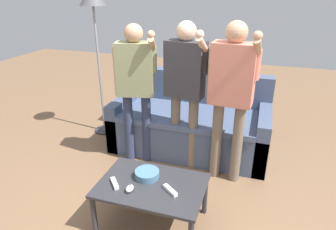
{
  "coord_description": "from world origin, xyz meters",
  "views": [
    {
      "loc": [
        0.72,
        -1.94,
        1.92
      ],
      "look_at": [
        -0.03,
        0.4,
        0.83
      ],
      "focal_mm": 31.95,
      "sensor_mm": 36.0,
      "label": 1
    }
  ],
  "objects_px": {
    "coffee_table": "(152,189)",
    "game_remote_nunchuk": "(130,188)",
    "floor_lamp": "(94,9)",
    "player_center": "(185,80)",
    "player_right": "(232,87)",
    "snack_bowl": "(147,174)",
    "game_remote_wand_far": "(115,183)",
    "player_left": "(136,80)",
    "game_remote_wand_near": "(170,190)",
    "couch": "(191,124)"
  },
  "relations": [
    {
      "from": "coffee_table",
      "to": "snack_bowl",
      "type": "relative_size",
      "value": 4.2
    },
    {
      "from": "game_remote_wand_near",
      "to": "player_left",
      "type": "bearing_deg",
      "value": 125.51
    },
    {
      "from": "game_remote_nunchuk",
      "to": "player_left",
      "type": "distance_m",
      "value": 1.25
    },
    {
      "from": "snack_bowl",
      "to": "player_center",
      "type": "relative_size",
      "value": 0.13
    },
    {
      "from": "couch",
      "to": "game_remote_wand_far",
      "type": "xyz_separation_m",
      "value": [
        -0.27,
        -1.54,
        0.12
      ]
    },
    {
      "from": "player_right",
      "to": "game_remote_wand_near",
      "type": "bearing_deg",
      "value": -109.16
    },
    {
      "from": "game_remote_nunchuk",
      "to": "game_remote_wand_far",
      "type": "bearing_deg",
      "value": 167.62
    },
    {
      "from": "player_center",
      "to": "game_remote_wand_near",
      "type": "relative_size",
      "value": 10.96
    },
    {
      "from": "floor_lamp",
      "to": "snack_bowl",
      "type": "bearing_deg",
      "value": -49.06
    },
    {
      "from": "snack_bowl",
      "to": "floor_lamp",
      "type": "distance_m",
      "value": 2.19
    },
    {
      "from": "game_remote_nunchuk",
      "to": "player_center",
      "type": "bearing_deg",
      "value": 82.62
    },
    {
      "from": "snack_bowl",
      "to": "floor_lamp",
      "type": "height_order",
      "value": "floor_lamp"
    },
    {
      "from": "coffee_table",
      "to": "floor_lamp",
      "type": "bearing_deg",
      "value": 130.96
    },
    {
      "from": "player_center",
      "to": "game_remote_wand_far",
      "type": "distance_m",
      "value": 1.27
    },
    {
      "from": "coffee_table",
      "to": "floor_lamp",
      "type": "xyz_separation_m",
      "value": [
        -1.27,
        1.47,
        1.27
      ]
    },
    {
      "from": "game_remote_nunchuk",
      "to": "floor_lamp",
      "type": "xyz_separation_m",
      "value": [
        -1.14,
        1.6,
        1.2
      ]
    },
    {
      "from": "coffee_table",
      "to": "game_remote_wand_far",
      "type": "bearing_deg",
      "value": -160.35
    },
    {
      "from": "coffee_table",
      "to": "game_remote_nunchuk",
      "type": "xyz_separation_m",
      "value": [
        -0.13,
        -0.13,
        0.07
      ]
    },
    {
      "from": "player_center",
      "to": "game_remote_wand_near",
      "type": "xyz_separation_m",
      "value": [
        0.16,
        -1.03,
        -0.58
      ]
    },
    {
      "from": "couch",
      "to": "floor_lamp",
      "type": "xyz_separation_m",
      "value": [
        -1.26,
        0.03,
        1.32
      ]
    },
    {
      "from": "player_center",
      "to": "player_right",
      "type": "relative_size",
      "value": 0.98
    },
    {
      "from": "player_center",
      "to": "player_right",
      "type": "bearing_deg",
      "value": -13.11
    },
    {
      "from": "snack_bowl",
      "to": "game_remote_wand_far",
      "type": "height_order",
      "value": "snack_bowl"
    },
    {
      "from": "game_remote_nunchuk",
      "to": "game_remote_wand_near",
      "type": "height_order",
      "value": "game_remote_nunchuk"
    },
    {
      "from": "couch",
      "to": "player_left",
      "type": "relative_size",
      "value": 1.19
    },
    {
      "from": "snack_bowl",
      "to": "player_left",
      "type": "height_order",
      "value": "player_left"
    },
    {
      "from": "game_remote_nunchuk",
      "to": "player_center",
      "type": "relative_size",
      "value": 0.06
    },
    {
      "from": "coffee_table",
      "to": "player_center",
      "type": "relative_size",
      "value": 0.55
    },
    {
      "from": "player_center",
      "to": "floor_lamp",
      "type": "bearing_deg",
      "value": 159.36
    },
    {
      "from": "game_remote_wand_near",
      "to": "game_remote_nunchuk",
      "type": "bearing_deg",
      "value": -164.44
    },
    {
      "from": "game_remote_nunchuk",
      "to": "floor_lamp",
      "type": "distance_m",
      "value": 2.3
    },
    {
      "from": "game_remote_nunchuk",
      "to": "game_remote_wand_far",
      "type": "height_order",
      "value": "game_remote_nunchuk"
    },
    {
      "from": "player_center",
      "to": "coffee_table",
      "type": "bearing_deg",
      "value": -90.64
    },
    {
      "from": "snack_bowl",
      "to": "player_left",
      "type": "bearing_deg",
      "value": 117.9
    },
    {
      "from": "snack_bowl",
      "to": "floor_lamp",
      "type": "xyz_separation_m",
      "value": [
        -1.2,
        1.39,
        1.19
      ]
    },
    {
      "from": "game_remote_nunchuk",
      "to": "game_remote_wand_far",
      "type": "relative_size",
      "value": 0.65
    },
    {
      "from": "player_center",
      "to": "game_remote_wand_near",
      "type": "bearing_deg",
      "value": -80.92
    },
    {
      "from": "coffee_table",
      "to": "game_remote_wand_far",
      "type": "relative_size",
      "value": 6.46
    },
    {
      "from": "snack_bowl",
      "to": "game_remote_wand_far",
      "type": "xyz_separation_m",
      "value": [
        -0.21,
        -0.18,
        -0.01
      ]
    },
    {
      "from": "couch",
      "to": "game_remote_wand_near",
      "type": "height_order",
      "value": "couch"
    },
    {
      "from": "game_remote_nunchuk",
      "to": "player_right",
      "type": "distance_m",
      "value": 1.32
    },
    {
      "from": "player_right",
      "to": "game_remote_wand_near",
      "type": "xyz_separation_m",
      "value": [
        -0.32,
        -0.92,
        -0.6
      ]
    },
    {
      "from": "game_remote_nunchuk",
      "to": "game_remote_wand_near",
      "type": "distance_m",
      "value": 0.32
    },
    {
      "from": "couch",
      "to": "player_right",
      "type": "xyz_separation_m",
      "value": [
        0.51,
        -0.56,
        0.72
      ]
    },
    {
      "from": "snack_bowl",
      "to": "game_remote_wand_near",
      "type": "bearing_deg",
      "value": -27.56
    },
    {
      "from": "floor_lamp",
      "to": "player_right",
      "type": "xyz_separation_m",
      "value": [
        1.77,
        -0.6,
        -0.61
      ]
    },
    {
      "from": "player_center",
      "to": "game_remote_wand_far",
      "type": "xyz_separation_m",
      "value": [
        -0.29,
        -1.08,
        -0.58
      ]
    },
    {
      "from": "game_remote_wand_near",
      "to": "player_center",
      "type": "bearing_deg",
      "value": 99.08
    },
    {
      "from": "floor_lamp",
      "to": "player_center",
      "type": "bearing_deg",
      "value": -20.64
    },
    {
      "from": "player_left",
      "to": "game_remote_wand_far",
      "type": "bearing_deg",
      "value": -77.21
    }
  ]
}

